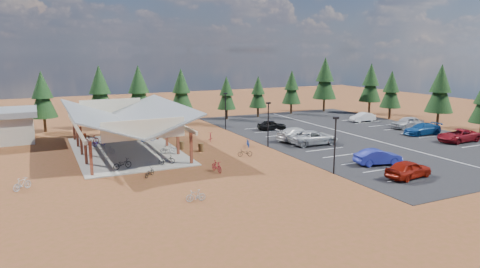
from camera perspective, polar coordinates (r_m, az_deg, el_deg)
ground at (r=45.03m, az=-0.57°, el=-2.85°), size 140.00×140.00×0.00m
asphalt_lot at (r=57.46m, az=15.06°, el=-0.15°), size 27.00×44.00×0.04m
concrete_pad at (r=48.58m, az=-14.91°, el=-2.13°), size 10.60×18.60×0.10m
bike_pavilion at (r=47.88m, az=-15.14°, el=2.27°), size 11.65×19.40×4.97m
lamp_post_0 at (r=38.61m, az=12.55°, el=-0.94°), size 0.50×0.25×5.14m
lamp_post_1 at (r=48.42m, az=3.78°, el=1.71°), size 0.50×0.25×5.14m
lamp_post_2 at (r=59.05m, az=-1.95°, el=3.43°), size 0.50×0.25×5.14m
trash_bin_0 at (r=46.85m, az=-5.20°, el=-1.78°), size 0.60×0.60×0.90m
trash_bin_1 at (r=48.04m, az=-7.80°, el=-1.51°), size 0.60×0.60×0.90m
pine_1 at (r=62.76m, az=-24.86°, el=4.75°), size 3.53×3.53×8.23m
pine_2 at (r=62.29m, az=-18.19°, el=5.56°), size 3.82×3.82×8.91m
pine_3 at (r=62.31m, az=-13.35°, el=5.78°), size 3.80×3.80×8.84m
pine_4 at (r=65.06m, az=-7.85°, el=5.84°), size 3.52×3.52×8.21m
pine_5 at (r=67.90m, az=-1.81°, el=5.47°), size 2.96×2.96×6.89m
pine_6 at (r=70.18m, az=2.43°, el=5.61°), size 2.92×2.92×6.80m
pine_7 at (r=74.31m, az=6.89°, el=6.19°), size 3.23×3.23×7.53m
pine_8 at (r=78.08m, az=11.25°, el=7.27°), size 4.16×4.16×9.70m
pine_11 at (r=67.07m, az=25.15°, el=5.47°), size 3.86×3.86×8.99m
pine_12 at (r=72.33m, az=19.50°, el=5.61°), size 3.32×3.32×7.74m
pine_13 at (r=77.76m, az=17.02°, el=6.54°), size 3.74×3.74×8.72m
bike_0 at (r=40.90m, az=-15.43°, el=-3.86°), size 1.95×1.20×0.97m
bike_1 at (r=46.91m, az=-17.24°, el=-2.09°), size 1.53×0.50×0.91m
bike_2 at (r=51.45m, az=-18.30°, el=-1.07°), size 1.65×1.00×0.82m
bike_3 at (r=52.45m, az=-19.22°, el=-0.75°), size 1.90×0.98×1.10m
bike_4 at (r=41.58m, az=-9.74°, el=-3.45°), size 1.63×0.62×0.85m
bike_5 at (r=46.03m, az=-9.64°, el=-1.95°), size 1.62×0.47×0.97m
bike_6 at (r=52.41m, az=-12.18°, el=-0.50°), size 1.69×0.63×0.88m
bike_7 at (r=55.03m, az=-12.64°, el=0.14°), size 1.87×0.77×1.09m
bike_9 at (r=38.02m, az=-27.06°, el=-5.96°), size 1.57×1.44×1.00m
bike_11 at (r=38.87m, az=-3.14°, el=-4.32°), size 0.70×1.81×1.06m
bike_12 at (r=38.28m, az=-11.98°, el=-5.00°), size 1.41×1.47×0.79m
bike_13 at (r=31.65m, az=-5.92°, el=-8.17°), size 1.50×0.57×0.88m
bike_14 at (r=48.88m, az=1.09°, el=-1.14°), size 1.25×2.00×0.99m
bike_15 at (r=51.74m, az=-3.96°, el=-0.42°), size 1.17×1.87×1.09m
bike_16 at (r=44.41m, az=0.68°, el=-2.51°), size 1.62×0.90×0.81m
car_0 at (r=39.62m, az=21.54°, el=-4.37°), size 4.76×2.40×1.56m
car_1 at (r=43.17m, az=17.92°, el=-2.93°), size 4.77×2.43×1.50m
car_2 at (r=50.59m, az=9.77°, el=-0.46°), size 6.05×3.08×1.64m
car_3 at (r=52.48m, az=7.64°, el=0.00°), size 5.78×2.97×1.60m
car_4 at (r=59.15m, az=4.26°, el=1.20°), size 4.18×2.25×1.35m
car_6 at (r=57.62m, az=27.08°, el=-0.18°), size 5.57×2.73×1.52m
car_7 at (r=60.49m, az=23.13°, el=0.62°), size 5.27×2.43×1.49m
car_8 at (r=64.60m, az=21.41°, el=1.44°), size 4.94×2.11×1.66m
car_9 at (r=68.64m, az=16.03°, el=2.18°), size 4.20×1.57×1.37m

